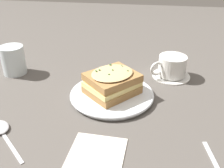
{
  "coord_description": "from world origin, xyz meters",
  "views": [
    {
      "loc": [
        0.59,
        0.09,
        0.39
      ],
      "look_at": [
        -0.02,
        0.0,
        0.04
      ],
      "focal_mm": 42.0,
      "sensor_mm": 36.0,
      "label": 1
    }
  ],
  "objects_px": {
    "dinner_plate": "(112,94)",
    "teacup_with_saucer": "(172,67)",
    "sandwich": "(112,82)",
    "spoon": "(0,129)",
    "napkin": "(94,158)",
    "water_glass": "(13,60)"
  },
  "relations": [
    {
      "from": "sandwich",
      "to": "napkin",
      "type": "height_order",
      "value": "sandwich"
    },
    {
      "from": "dinner_plate",
      "to": "napkin",
      "type": "height_order",
      "value": "dinner_plate"
    },
    {
      "from": "dinner_plate",
      "to": "sandwich",
      "type": "bearing_deg",
      "value": 169.67
    },
    {
      "from": "dinner_plate",
      "to": "water_glass",
      "type": "distance_m",
      "value": 0.36
    },
    {
      "from": "dinner_plate",
      "to": "sandwich",
      "type": "height_order",
      "value": "sandwich"
    },
    {
      "from": "sandwich",
      "to": "napkin",
      "type": "bearing_deg",
      "value": -0.51
    },
    {
      "from": "teacup_with_saucer",
      "to": "napkin",
      "type": "height_order",
      "value": "teacup_with_saucer"
    },
    {
      "from": "sandwich",
      "to": "water_glass",
      "type": "relative_size",
      "value": 1.89
    },
    {
      "from": "dinner_plate",
      "to": "water_glass",
      "type": "height_order",
      "value": "water_glass"
    },
    {
      "from": "dinner_plate",
      "to": "sandwich",
      "type": "relative_size",
      "value": 1.34
    },
    {
      "from": "teacup_with_saucer",
      "to": "water_glass",
      "type": "height_order",
      "value": "water_glass"
    },
    {
      "from": "sandwich",
      "to": "dinner_plate",
      "type": "bearing_deg",
      "value": -10.33
    },
    {
      "from": "teacup_with_saucer",
      "to": "napkin",
      "type": "xyz_separation_m",
      "value": [
        0.39,
        -0.17,
        -0.03
      ]
    },
    {
      "from": "sandwich",
      "to": "spoon",
      "type": "relative_size",
      "value": 1.25
    },
    {
      "from": "dinner_plate",
      "to": "teacup_with_saucer",
      "type": "xyz_separation_m",
      "value": [
        -0.15,
        0.17,
        0.02
      ]
    },
    {
      "from": "sandwich",
      "to": "spoon",
      "type": "xyz_separation_m",
      "value": [
        0.19,
        -0.23,
        -0.04
      ]
    },
    {
      "from": "dinner_plate",
      "to": "spoon",
      "type": "height_order",
      "value": "dinner_plate"
    },
    {
      "from": "water_glass",
      "to": "napkin",
      "type": "height_order",
      "value": "water_glass"
    },
    {
      "from": "sandwich",
      "to": "spoon",
      "type": "height_order",
      "value": "sandwich"
    },
    {
      "from": "teacup_with_saucer",
      "to": "spoon",
      "type": "relative_size",
      "value": 0.93
    },
    {
      "from": "water_glass",
      "to": "spoon",
      "type": "height_order",
      "value": "water_glass"
    },
    {
      "from": "dinner_plate",
      "to": "water_glass",
      "type": "bearing_deg",
      "value": -107.08
    }
  ]
}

